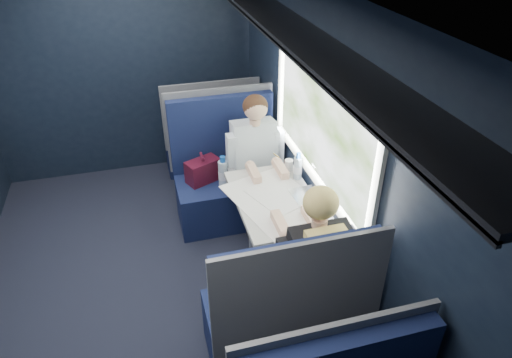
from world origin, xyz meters
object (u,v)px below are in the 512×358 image
object	(u,v)px
table	(272,207)
seat_bay_near	(227,179)
cup	(289,165)
laptop	(315,191)
woman	(313,257)
seat_row_front	(210,138)
bottle_small	(298,167)
seat_bay_far	(284,316)
man	(257,158)

from	to	relation	value
table	seat_bay_near	world-z (taller)	seat_bay_near
cup	laptop	bearing A→B (deg)	-82.69
woman	seat_row_front	bearing A→B (deg)	95.70
woman	cup	world-z (taller)	woman
bottle_small	cup	bearing A→B (deg)	99.71
seat_bay_far	cup	bearing A→B (deg)	70.28
cup	man	bearing A→B (deg)	123.70
seat_bay_far	table	bearing A→B (deg)	78.22
table	bottle_small	size ratio (longest dim) A/B	4.15
seat_bay_far	man	xyz separation A→B (m)	(0.25, 1.57, 0.30)
bottle_small	woman	bearing A→B (deg)	-103.62
seat_bay_far	bottle_small	size ratio (longest dim) A/B	5.23
table	man	world-z (taller)	man
seat_bay_far	cup	xyz separation A→B (m)	(0.45, 1.27, 0.37)
seat_bay_near	woman	distance (m)	1.63
laptop	cup	world-z (taller)	laptop
seat_bay_far	bottle_small	bearing A→B (deg)	66.74
table	man	distance (m)	0.70
seat_row_front	laptop	world-z (taller)	seat_row_front
cup	table	bearing A→B (deg)	-124.70
laptop	seat_row_front	bearing A→B (deg)	105.39
man	bottle_small	size ratio (longest dim) A/B	5.49
seat_bay_near	man	world-z (taller)	man
seat_bay_near	laptop	distance (m)	1.14
bottle_small	cup	xyz separation A→B (m)	(-0.03, 0.15, -0.06)
man	bottle_small	distance (m)	0.53
seat_bay_near	bottle_small	world-z (taller)	seat_bay_near
seat_bay_near	bottle_small	xyz separation A→B (m)	(0.49, -0.63, 0.43)
woman	laptop	distance (m)	0.70
table	seat_bay_far	xyz separation A→B (m)	(-0.18, -0.87, -0.25)
seat_row_front	seat_bay_near	bearing A→B (deg)	-90.51
seat_bay_far	man	world-z (taller)	man
cup	woman	bearing A→B (deg)	-100.52
seat_bay_far	seat_row_front	distance (m)	2.67
seat_bay_far	woman	distance (m)	0.43
laptop	man	bearing A→B (deg)	108.95
man	seat_bay_far	bearing A→B (deg)	-99.03
seat_bay_far	seat_row_front	world-z (taller)	seat_bay_far
seat_bay_near	seat_row_front	world-z (taller)	seat_bay_near
bottle_small	cup	size ratio (longest dim) A/B	2.58
seat_row_front	cup	bearing A→B (deg)	-72.07
man	woman	distance (m)	1.41
seat_bay_near	woman	world-z (taller)	woman
seat_row_front	woman	xyz separation A→B (m)	(0.25, -2.50, 0.32)
laptop	bottle_small	xyz separation A→B (m)	(-0.03, 0.31, 0.04)
laptop	table	bearing A→B (deg)	168.29
seat_row_front	bottle_small	world-z (taller)	seat_row_front
table	man	xyz separation A→B (m)	(0.07, 0.70, 0.06)
seat_row_front	woman	distance (m)	2.54
seat_bay_near	cup	bearing A→B (deg)	-46.13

